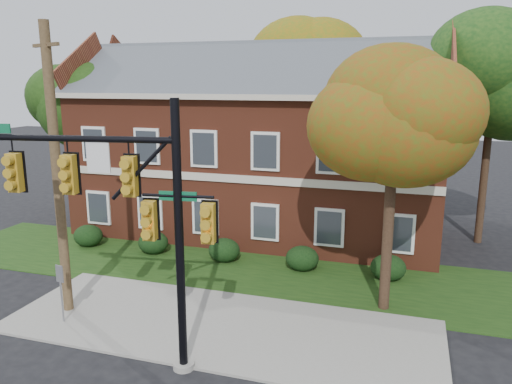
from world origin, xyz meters
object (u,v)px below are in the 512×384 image
(tree_near_right, at_px, (402,117))
(utility_pole, at_px, (57,172))
(hedge_far_right, at_px, (388,268))
(sign_post, at_px, (60,284))
(tree_far_rear, at_px, (315,64))
(hedge_right, at_px, (302,258))
(tree_right_rear, at_px, (503,74))
(tree_left_rear, at_px, (84,102))
(traffic_signal, at_px, (130,206))
(hedge_left, at_px, (153,243))
(hedge_far_left, at_px, (88,236))
(apartment_building, at_px, (259,136))
(hedge_center, at_px, (224,250))

(tree_near_right, bearing_deg, utility_pole, -162.64)
(hedge_far_right, relative_size, sign_post, 0.69)
(tree_far_rear, distance_m, sign_post, 21.85)
(hedge_right, bearing_deg, tree_right_rear, 38.02)
(hedge_far_right, relative_size, tree_far_rear, 0.12)
(tree_left_rear, distance_m, utility_pole, 12.21)
(tree_near_right, distance_m, traffic_signal, 8.87)
(tree_right_rear, height_order, tree_far_rear, tree_far_rear)
(tree_left_rear, xyz_separation_m, tree_right_rear, (21.05, 1.97, 1.44))
(hedge_far_right, relative_size, tree_left_rear, 0.16)
(hedge_left, bearing_deg, sign_post, -85.67)
(hedge_right, height_order, utility_pole, utility_pole)
(traffic_signal, xyz_separation_m, sign_post, (-3.59, 1.40, -3.22))
(hedge_right, bearing_deg, utility_pole, -138.28)
(hedge_far_left, bearing_deg, tree_left_rear, 123.42)
(apartment_building, xyz_separation_m, tree_left_rear, (-9.73, -1.12, 1.69))
(tree_right_rear, bearing_deg, sign_post, -137.49)
(hedge_right, height_order, tree_right_rear, tree_right_rear)
(apartment_building, bearing_deg, tree_far_rear, 80.29)
(apartment_building, xyz_separation_m, tree_near_right, (7.22, -8.09, 1.68))
(hedge_far_left, distance_m, traffic_signal, 12.03)
(tree_left_rear, bearing_deg, hedge_far_right, -13.89)
(hedge_far_left, bearing_deg, hedge_far_right, 0.00)
(apartment_building, distance_m, tree_near_right, 10.97)
(hedge_far_right, height_order, tree_left_rear, tree_left_rear)
(hedge_far_left, xyz_separation_m, hedge_right, (10.50, 0.00, 0.00))
(hedge_left, bearing_deg, utility_pole, -89.14)
(hedge_far_left, height_order, hedge_left, same)
(tree_left_rear, bearing_deg, tree_near_right, -22.36)
(tree_left_rear, bearing_deg, hedge_right, -17.37)
(tree_left_rear, height_order, tree_right_rear, tree_right_rear)
(hedge_far_right, height_order, traffic_signal, traffic_signal)
(tree_near_right, bearing_deg, hedge_far_left, 168.73)
(tree_right_rear, distance_m, sign_post, 20.52)
(hedge_left, relative_size, tree_right_rear, 0.13)
(hedge_center, height_order, tree_near_right, tree_near_right)
(tree_right_rear, relative_size, traffic_signal, 1.44)
(sign_post, bearing_deg, apartment_building, 85.27)
(tree_left_rear, bearing_deg, hedge_left, -33.59)
(tree_near_right, relative_size, utility_pole, 0.89)
(sign_post, bearing_deg, tree_left_rear, 130.21)
(apartment_building, distance_m, sign_post, 13.10)
(hedge_far_left, relative_size, hedge_right, 1.00)
(tree_far_rear, height_order, sign_post, tree_far_rear)
(hedge_far_left, bearing_deg, tree_far_rear, 57.50)
(hedge_center, relative_size, tree_right_rear, 0.13)
(hedge_far_right, bearing_deg, sign_post, -145.00)
(apartment_building, relative_size, tree_far_rear, 1.63)
(utility_pole, bearing_deg, tree_left_rear, 144.53)
(tree_left_rear, bearing_deg, hedge_far_left, -56.58)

